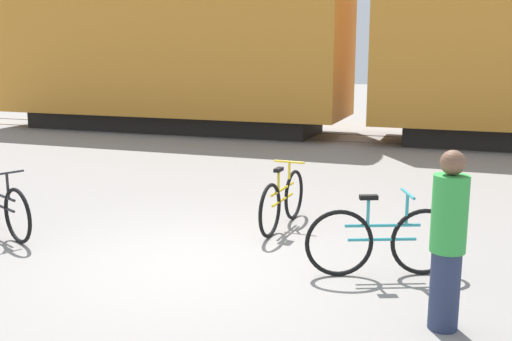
{
  "coord_description": "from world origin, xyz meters",
  "views": [
    {
      "loc": [
        2.97,
        -6.1,
        2.48
      ],
      "look_at": [
        0.65,
        0.39,
        1.1
      ],
      "focal_mm": 42.0,
      "sensor_mm": 36.0,
      "label": 1
    }
  ],
  "objects": [
    {
      "name": "bicycle_black",
      "position": [
        -2.96,
        0.15,
        0.39
      ],
      "size": [
        1.63,
        0.77,
        0.92
      ],
      "color": "black",
      "rests_on": "ground_plane"
    },
    {
      "name": "bicycle_yellow",
      "position": [
        0.55,
        1.79,
        0.39
      ],
      "size": [
        0.46,
        1.72,
        0.92
      ],
      "color": "black",
      "rests_on": "ground_plane"
    },
    {
      "name": "freight_train",
      "position": [
        0.0,
        11.0,
        3.06
      ],
      "size": [
        23.18,
        3.13,
        5.82
      ],
      "color": "black",
      "rests_on": "ground_plane"
    },
    {
      "name": "person_in_green",
      "position": [
        2.86,
        -0.76,
        0.83
      ],
      "size": [
        0.31,
        0.31,
        1.64
      ],
      "rotation": [
        0.0,
        0.0,
        4.33
      ],
      "color": "#283351",
      "rests_on": "ground_plane"
    },
    {
      "name": "rail_far",
      "position": [
        0.0,
        11.72,
        0.01
      ],
      "size": [
        35.18,
        0.07,
        0.01
      ],
      "primitive_type": "cube",
      "color": "#4C4238",
      "rests_on": "ground_plane"
    },
    {
      "name": "bicycle_teal",
      "position": [
        2.14,
        0.38,
        0.4
      ],
      "size": [
        1.62,
        0.7,
        0.96
      ],
      "color": "black",
      "rests_on": "ground_plane"
    },
    {
      "name": "rail_near",
      "position": [
        0.0,
        10.28,
        0.01
      ],
      "size": [
        35.18,
        0.07,
        0.01
      ],
      "primitive_type": "cube",
      "color": "#4C4238",
      "rests_on": "ground_plane"
    },
    {
      "name": "ground_plane",
      "position": [
        0.0,
        0.0,
        0.0
      ],
      "size": [
        80.0,
        80.0,
        0.0
      ],
      "primitive_type": "plane",
      "color": "gray"
    }
  ]
}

